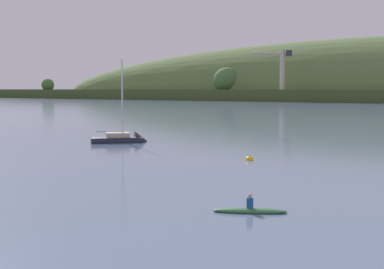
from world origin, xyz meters
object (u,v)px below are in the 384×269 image
object	(u,v)px
canoe_with_paddler	(250,210)
mooring_buoy_off_fishing_boat	(249,160)
sailboat_near_mooring	(124,140)
dockside_crane	(281,75)

from	to	relation	value
canoe_with_paddler	mooring_buoy_off_fishing_boat	bearing A→B (deg)	-90.17
mooring_buoy_off_fishing_boat	sailboat_near_mooring	bearing A→B (deg)	162.57
sailboat_near_mooring	canoe_with_paddler	distance (m)	35.04
canoe_with_paddler	mooring_buoy_off_fishing_boat	world-z (taller)	canoe_with_paddler
dockside_crane	mooring_buoy_off_fishing_boat	world-z (taller)	dockside_crane
dockside_crane	canoe_with_paddler	distance (m)	225.10
dockside_crane	canoe_with_paddler	bearing A→B (deg)	81.37
canoe_with_paddler	mooring_buoy_off_fishing_boat	size ratio (longest dim) A/B	4.53
sailboat_near_mooring	canoe_with_paddler	world-z (taller)	sailboat_near_mooring
sailboat_near_mooring	canoe_with_paddler	bearing A→B (deg)	-86.28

